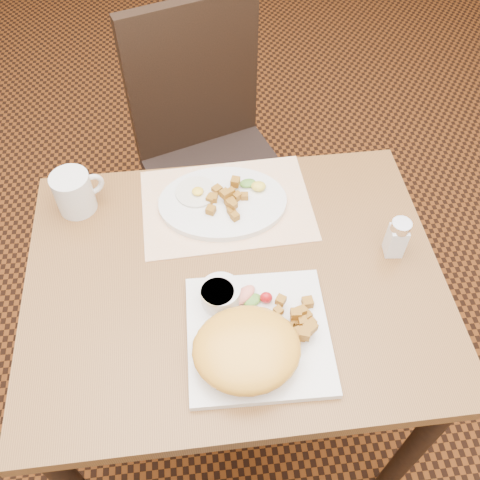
% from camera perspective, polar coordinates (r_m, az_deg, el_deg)
% --- Properties ---
extents(ground, '(8.00, 8.00, 0.00)m').
position_cam_1_polar(ground, '(1.83, -0.38, -17.15)').
color(ground, black).
rests_on(ground, ground).
extents(table, '(0.90, 0.70, 0.75)m').
position_cam_1_polar(table, '(1.25, -0.54, -6.72)').
color(table, brown).
rests_on(table, ground).
extents(chair_far, '(0.53, 0.54, 0.97)m').
position_cam_1_polar(chair_far, '(1.75, -3.21, 10.01)').
color(chair_far, black).
rests_on(chair_far, ground).
extents(placemat, '(0.41, 0.29, 0.00)m').
position_cam_1_polar(placemat, '(1.28, -1.44, 3.76)').
color(placemat, white).
rests_on(placemat, table).
extents(plate_square, '(0.29, 0.29, 0.02)m').
position_cam_1_polar(plate_square, '(1.08, 1.97, -10.07)').
color(plate_square, silver).
rests_on(plate_square, table).
extents(plate_oval, '(0.31, 0.24, 0.02)m').
position_cam_1_polar(plate_oval, '(1.27, -1.85, 4.01)').
color(plate_oval, silver).
rests_on(plate_oval, placemat).
extents(hollandaise_mound, '(0.20, 0.18, 0.08)m').
position_cam_1_polar(hollandaise_mound, '(1.01, 0.61, -11.59)').
color(hollandaise_mound, yellow).
rests_on(hollandaise_mound, plate_square).
extents(ramekin, '(0.08, 0.08, 0.04)m').
position_cam_1_polar(ramekin, '(1.09, -2.11, -5.80)').
color(ramekin, silver).
rests_on(ramekin, plate_square).
extents(garnish_sq, '(0.09, 0.06, 0.03)m').
position_cam_1_polar(garnish_sq, '(1.10, 1.15, -6.07)').
color(garnish_sq, '#387223').
rests_on(garnish_sq, plate_square).
extents(fried_egg, '(0.10, 0.10, 0.02)m').
position_cam_1_polar(fried_egg, '(1.28, -4.65, 5.14)').
color(fried_egg, white).
rests_on(fried_egg, plate_oval).
extents(garnish_ov, '(0.07, 0.05, 0.02)m').
position_cam_1_polar(garnish_ov, '(1.29, 1.53, 5.88)').
color(garnish_ov, '#387223').
rests_on(garnish_ov, plate_oval).
extents(salt_shaker, '(0.05, 0.05, 0.10)m').
position_cam_1_polar(salt_shaker, '(1.20, 16.41, 0.28)').
color(salt_shaker, white).
rests_on(salt_shaker, table).
extents(coffee_mug, '(0.12, 0.09, 0.10)m').
position_cam_1_polar(coffee_mug, '(1.30, -17.23, 4.89)').
color(coffee_mug, silver).
rests_on(coffee_mug, table).
extents(home_fries_sq, '(0.09, 0.11, 0.04)m').
position_cam_1_polar(home_fries_sq, '(1.07, 6.21, -8.60)').
color(home_fries_sq, '#AC711B').
rests_on(home_fries_sq, plate_square).
extents(home_fries_ov, '(0.11, 0.12, 0.04)m').
position_cam_1_polar(home_fries_ov, '(1.26, -1.41, 4.46)').
color(home_fries_ov, '#AC711B').
rests_on(home_fries_ov, plate_oval).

